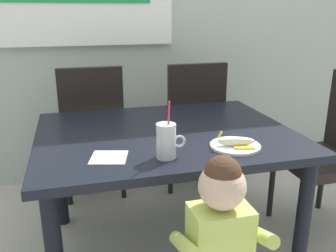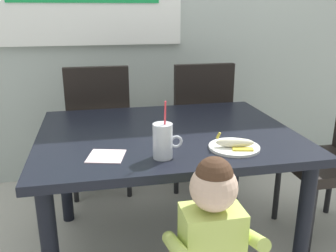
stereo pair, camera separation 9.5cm
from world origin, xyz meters
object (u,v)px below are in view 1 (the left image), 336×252
object	(u,v)px
dining_table	(165,148)
dining_chair_right	(191,118)
dining_chair_far	(334,145)
peeled_banana	(237,142)
snack_plate	(235,146)
dining_chair_left	(92,125)
toddler_standing	(220,235)
milk_cup	(166,143)
paper_napkin	(109,157)

from	to	relation	value
dining_table	dining_chair_right	xyz separation A→B (m)	(0.39, 0.74, -0.08)
dining_table	dining_chair_far	size ratio (longest dim) A/B	1.35
dining_table	peeled_banana	distance (m)	0.42
snack_plate	dining_chair_left	bearing A→B (deg)	118.80
toddler_standing	milk_cup	xyz separation A→B (m)	(-0.12, 0.33, 0.25)
peeled_banana	toddler_standing	bearing A→B (deg)	-121.87
dining_chair_right	toddler_standing	distance (m)	1.45
snack_plate	peeled_banana	distance (m)	0.03
dining_chair_right	dining_chair_far	world-z (taller)	same
dining_chair_right	snack_plate	bearing A→B (deg)	82.31
dining_chair_left	peeled_banana	world-z (taller)	dining_chair_left
dining_table	peeled_banana	world-z (taller)	peeled_banana
dining_table	dining_chair_right	size ratio (longest dim) A/B	1.35
milk_cup	peeled_banana	distance (m)	0.34
toddler_standing	peeled_banana	distance (m)	0.47
snack_plate	paper_napkin	bearing A→B (deg)	177.94
dining_table	snack_plate	distance (m)	0.41
dining_table	paper_napkin	world-z (taller)	paper_napkin
dining_chair_far	peeled_banana	distance (m)	0.86
dining_table	snack_plate	world-z (taller)	snack_plate
dining_chair_far	snack_plate	world-z (taller)	dining_chair_far
dining_table	snack_plate	bearing A→B (deg)	-50.53
dining_table	dining_chair_left	world-z (taller)	dining_chair_left
dining_table	paper_napkin	bearing A→B (deg)	-138.57
dining_chair_far	peeled_banana	size ratio (longest dim) A/B	5.47
dining_chair_left	milk_cup	xyz separation A→B (m)	(0.25, -1.10, 0.24)
dining_chair_left	dining_chair_far	size ratio (longest dim) A/B	1.00
dining_chair_left	toddler_standing	bearing A→B (deg)	104.38
paper_napkin	dining_table	bearing A→B (deg)	41.43
dining_chair_far	milk_cup	distance (m)	1.18
dining_chair_right	peeled_banana	xyz separation A→B (m)	(-0.14, -1.06, 0.20)
dining_chair_left	milk_cup	bearing A→B (deg)	102.81
dining_chair_far	paper_napkin	bearing A→B (deg)	-79.25
dining_chair_right	snack_plate	size ratio (longest dim) A/B	4.17
dining_table	dining_chair_left	bearing A→B (deg)	113.78
dining_chair_right	milk_cup	distance (m)	1.20
dining_table	peeled_banana	bearing A→B (deg)	-51.84
dining_chair_far	snack_plate	distance (m)	0.85
dining_chair_left	paper_napkin	size ratio (longest dim) A/B	6.40
milk_cup	peeled_banana	xyz separation A→B (m)	(0.33, 0.02, -0.04)
dining_table	dining_chair_far	world-z (taller)	dining_chair_far
dining_chair_right	milk_cup	size ratio (longest dim) A/B	3.81
toddler_standing	peeled_banana	bearing A→B (deg)	58.13
milk_cup	peeled_banana	size ratio (longest dim) A/B	1.43
dining_chair_left	toddler_standing	world-z (taller)	dining_chair_left
dining_table	dining_chair_left	distance (m)	0.84
snack_plate	dining_chair_right	bearing A→B (deg)	82.31
peeled_banana	paper_napkin	distance (m)	0.57
dining_chair_far	dining_chair_left	bearing A→B (deg)	-119.97
milk_cup	dining_chair_right	bearing A→B (deg)	66.24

